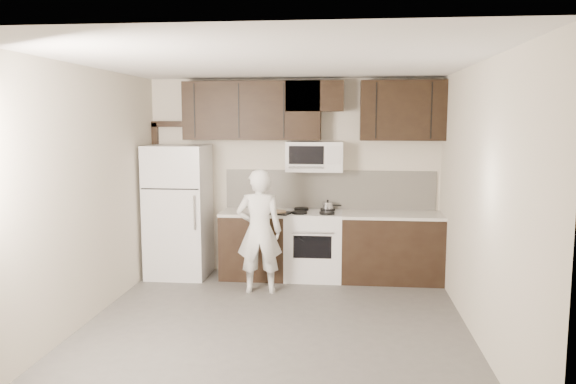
% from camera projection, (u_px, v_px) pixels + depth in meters
% --- Properties ---
extents(floor, '(4.50, 4.50, 0.00)m').
position_uv_depth(floor, '(273.00, 330.00, 5.76)').
color(floor, '#54514F').
rests_on(floor, ground).
extents(back_wall, '(4.00, 0.00, 4.00)m').
position_uv_depth(back_wall, '(294.00, 177.00, 7.81)').
color(back_wall, beige).
rests_on(back_wall, ground).
extents(ceiling, '(4.50, 4.50, 0.00)m').
position_uv_depth(ceiling, '(272.00, 62.00, 5.41)').
color(ceiling, white).
rests_on(ceiling, back_wall).
extents(counter_run, '(2.95, 0.64, 0.91)m').
position_uv_depth(counter_run, '(336.00, 246.00, 7.55)').
color(counter_run, black).
rests_on(counter_run, floor).
extents(stove, '(0.76, 0.66, 0.94)m').
position_uv_depth(stove, '(314.00, 245.00, 7.58)').
color(stove, silver).
rests_on(stove, floor).
extents(backsplash, '(2.90, 0.02, 0.54)m').
position_uv_depth(backsplash, '(330.00, 190.00, 7.76)').
color(backsplash, beige).
rests_on(backsplash, counter_run).
extents(upper_cabinets, '(3.48, 0.35, 0.78)m').
position_uv_depth(upper_cabinets, '(308.00, 109.00, 7.49)').
color(upper_cabinets, black).
rests_on(upper_cabinets, back_wall).
extents(microwave, '(0.76, 0.42, 0.40)m').
position_uv_depth(microwave, '(315.00, 156.00, 7.55)').
color(microwave, silver).
rests_on(microwave, upper_cabinets).
extents(refrigerator, '(0.80, 0.76, 1.80)m').
position_uv_depth(refrigerator, '(179.00, 211.00, 7.67)').
color(refrigerator, silver).
rests_on(refrigerator, floor).
extents(door_trim, '(0.50, 0.08, 2.12)m').
position_uv_depth(door_trim, '(159.00, 183.00, 7.98)').
color(door_trim, black).
rests_on(door_trim, floor).
extents(saucepan, '(0.26, 0.15, 0.15)m').
position_uv_depth(saucepan, '(328.00, 206.00, 7.65)').
color(saucepan, silver).
rests_on(saucepan, stove).
extents(baking_tray, '(0.41, 0.35, 0.02)m').
position_uv_depth(baking_tray, '(277.00, 213.00, 7.41)').
color(baking_tray, black).
rests_on(baking_tray, counter_run).
extents(pizza, '(0.29, 0.29, 0.02)m').
position_uv_depth(pizza, '(277.00, 211.00, 7.41)').
color(pizza, '#CDB48A').
rests_on(pizza, baking_tray).
extents(person, '(0.60, 0.43, 1.55)m').
position_uv_depth(person, '(259.00, 231.00, 6.94)').
color(person, silver).
rests_on(person, floor).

